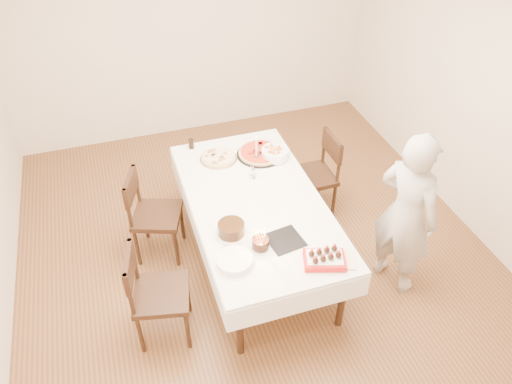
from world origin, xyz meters
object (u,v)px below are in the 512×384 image
object	(u,v)px
chair_right_savory	(312,176)
pizza_pepperoni	(260,153)
person	(406,214)
chair_left_dessert	(161,294)
taper_candle	(256,148)
strawberry_box	(324,259)
layer_cake	(231,229)
chair_left_savory	(157,216)
pizza_white	(219,158)
pasta_bowl	(275,153)
cola_glass	(191,144)
dining_table	(256,231)
birthday_cake	(260,240)

from	to	relation	value
chair_right_savory	pizza_pepperoni	bearing A→B (deg)	163.21
chair_right_savory	person	size ratio (longest dim) A/B	0.58
chair_left_dessert	taper_candle	world-z (taller)	taper_candle
person	strawberry_box	size ratio (longest dim) A/B	5.06
pizza_pepperoni	taper_candle	bearing A→B (deg)	-131.04
person	layer_cake	size ratio (longest dim) A/B	5.71
chair_left_dessert	strawberry_box	world-z (taller)	chair_left_dessert
chair_left_savory	layer_cake	xyz separation A→B (m)	(0.53, -0.74, 0.34)
pizza_white	pasta_bowl	distance (m)	0.56
cola_glass	taper_candle	bearing A→B (deg)	-35.82
pasta_bowl	chair_right_savory	bearing A→B (deg)	-8.03
dining_table	strawberry_box	bearing A→B (deg)	-72.48
chair_left_savory	strawberry_box	distance (m)	1.72
dining_table	cola_glass	world-z (taller)	cola_glass
pizza_white	pasta_bowl	size ratio (longest dim) A/B	1.36
pizza_white	strawberry_box	size ratio (longest dim) A/B	1.17
pizza_pepperoni	person	bearing A→B (deg)	-55.67
pizza_pepperoni	birthday_cake	world-z (taller)	birthday_cake
person	pizza_pepperoni	distance (m)	1.55
chair_right_savory	taper_candle	world-z (taller)	taper_candle
dining_table	chair_left_savory	size ratio (longest dim) A/B	2.30
chair_left_savory	birthday_cake	bearing A→B (deg)	145.90
chair_left_dessert	pasta_bowl	bearing A→B (deg)	-128.46
dining_table	chair_left_dessert	bearing A→B (deg)	-150.67
person	taper_candle	size ratio (longest dim) A/B	5.62
chair_left_dessert	chair_right_savory	bearing A→B (deg)	-136.74
cola_glass	chair_left_dessert	bearing A→B (deg)	-111.47
chair_left_savory	taper_candle	bearing A→B (deg)	-150.45
pizza_pepperoni	taper_candle	size ratio (longest dim) A/B	1.65
person	layer_cake	distance (m)	1.48
taper_candle	chair_left_dessert	bearing A→B (deg)	-135.83
chair_left_savory	pasta_bowl	bearing A→B (deg)	-152.80
strawberry_box	chair_left_dessert	bearing A→B (deg)	165.64
taper_candle	chair_right_savory	bearing A→B (deg)	-7.28
chair_right_savory	chair_left_savory	distance (m)	1.63
pizza_white	layer_cake	size ratio (longest dim) A/B	1.32
taper_candle	pizza_white	bearing A→B (deg)	160.46
pizza_pepperoni	taper_candle	xyz separation A→B (m)	(-0.07, -0.08, 0.12)
pizza_white	pizza_pepperoni	world-z (taller)	same
cola_glass	pasta_bowl	bearing A→B (deg)	-29.48
chair_right_savory	person	bearing A→B (deg)	-73.14
pasta_bowl	layer_cake	world-z (taller)	layer_cake
dining_table	pizza_pepperoni	distance (m)	0.81
chair_right_savory	chair_left_dessert	size ratio (longest dim) A/B	0.99
chair_left_dessert	pizza_pepperoni	xyz separation A→B (m)	(1.23, 1.20, 0.31)
layer_cake	birthday_cake	size ratio (longest dim) A/B	1.96
pizza_pepperoni	pasta_bowl	size ratio (longest dim) A/B	1.73
chair_right_savory	pizza_white	world-z (taller)	chair_right_savory
layer_cake	dining_table	bearing A→B (deg)	46.42
chair_left_dessert	pasta_bowl	distance (m)	1.78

